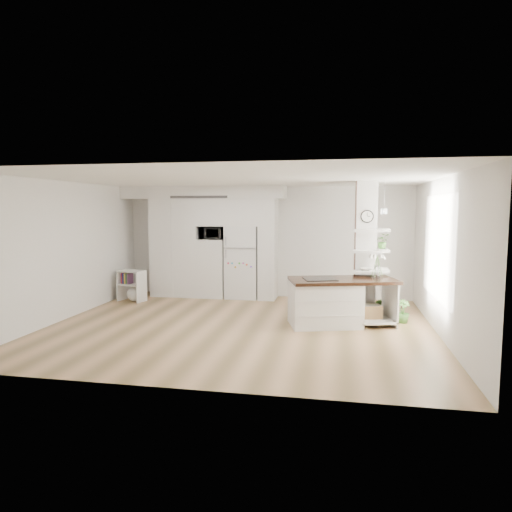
{
  "coord_description": "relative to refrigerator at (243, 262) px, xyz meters",
  "views": [
    {
      "loc": [
        1.82,
        -8.06,
        2.18
      ],
      "look_at": [
        0.14,
        0.9,
        1.22
      ],
      "focal_mm": 32.0,
      "sensor_mm": 36.0,
      "label": 1
    }
  ],
  "objects": [
    {
      "name": "window",
      "position": [
        4.0,
        -2.38,
        0.62
      ],
      "size": [
        0.0,
        2.4,
        2.4
      ],
      "primitive_type": "plane",
      "rotation": [
        1.57,
        0.0,
        -1.57
      ],
      "color": "white",
      "rests_on": "room"
    },
    {
      "name": "floor_plant_b",
      "position": [
        3.52,
        -1.85,
        -0.66
      ],
      "size": [
        0.3,
        0.3,
        0.44
      ],
      "primitive_type": "imported",
      "rotation": [
        0.0,
        0.0,
        0.27
      ],
      "color": "#437A30",
      "rests_on": "floor"
    },
    {
      "name": "bookshelf",
      "position": [
        -2.45,
        -0.91,
        -0.56
      ],
      "size": [
        0.69,
        0.5,
        0.73
      ],
      "rotation": [
        0.0,
        0.0,
        -0.26
      ],
      "color": "white",
      "rests_on": "floor"
    },
    {
      "name": "microwave",
      "position": [
        -0.75,
        -0.06,
        0.69
      ],
      "size": [
        0.54,
        0.37,
        0.3
      ],
      "primitive_type": "imported",
      "color": "#2D2D2D",
      "rests_on": "cabinet_wall"
    },
    {
      "name": "cabinet_wall",
      "position": [
        -0.92,
        -0.01,
        0.63
      ],
      "size": [
        4.0,
        0.71,
        2.7
      ],
      "color": "white",
      "rests_on": "floor"
    },
    {
      "name": "floor",
      "position": [
        0.53,
        -2.68,
        -0.88
      ],
      "size": [
        7.0,
        6.0,
        0.01
      ],
      "primitive_type": "cube",
      "color": "tan",
      "rests_on": "ground"
    },
    {
      "name": "decor_bowl",
      "position": [
        2.82,
        -1.78,
        0.13
      ],
      "size": [
        0.22,
        0.22,
        0.05
      ],
      "primitive_type": "imported",
      "color": "white",
      "rests_on": "column"
    },
    {
      "name": "refrigerator",
      "position": [
        0.0,
        0.0,
        0.0
      ],
      "size": [
        0.78,
        0.69,
        1.75
      ],
      "color": "white",
      "rests_on": "floor"
    },
    {
      "name": "floor_plant_a",
      "position": [
        3.03,
        -1.82,
        -0.65
      ],
      "size": [
        0.28,
        0.24,
        0.44
      ],
      "primitive_type": "imported",
      "rotation": [
        0.0,
        0.0,
        0.2
      ],
      "color": "#437A30",
      "rests_on": "floor"
    },
    {
      "name": "kitchen_island",
      "position": [
        2.18,
        -2.28,
        -0.42
      ],
      "size": [
        2.12,
        1.41,
        1.44
      ],
      "rotation": [
        0.0,
        0.0,
        0.27
      ],
      "color": "white",
      "rests_on": "floor"
    },
    {
      "name": "shelf_plant",
      "position": [
        3.15,
        -1.38,
        0.65
      ],
      "size": [
        0.27,
        0.23,
        0.3
      ],
      "primitive_type": "imported",
      "color": "#437A30",
      "rests_on": "column"
    },
    {
      "name": "column",
      "position": [
        2.9,
        -1.55,
        0.48
      ],
      "size": [
        0.69,
        0.9,
        2.7
      ],
      "color": "silver",
      "rests_on": "floor"
    },
    {
      "name": "pendant_light",
      "position": [
        2.23,
        -2.53,
        1.24
      ],
      "size": [
        0.12,
        0.12,
        0.1
      ],
      "primitive_type": "cylinder",
      "color": "white",
      "rests_on": "room"
    },
    {
      "name": "room",
      "position": [
        0.53,
        -2.68,
        0.98
      ],
      "size": [
        7.04,
        6.04,
        2.72
      ],
      "color": "white",
      "rests_on": "ground"
    }
  ]
}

